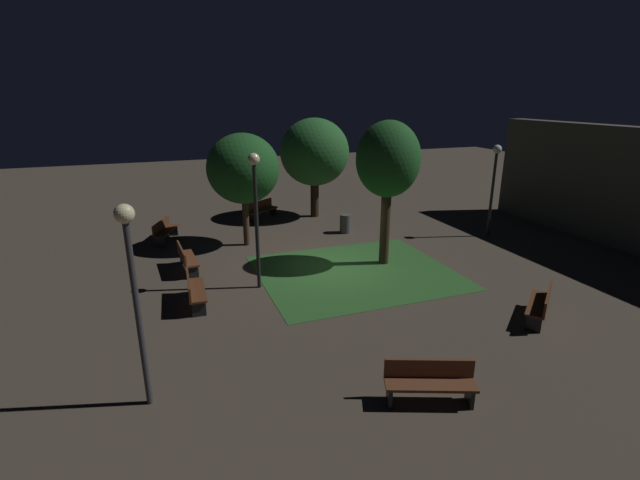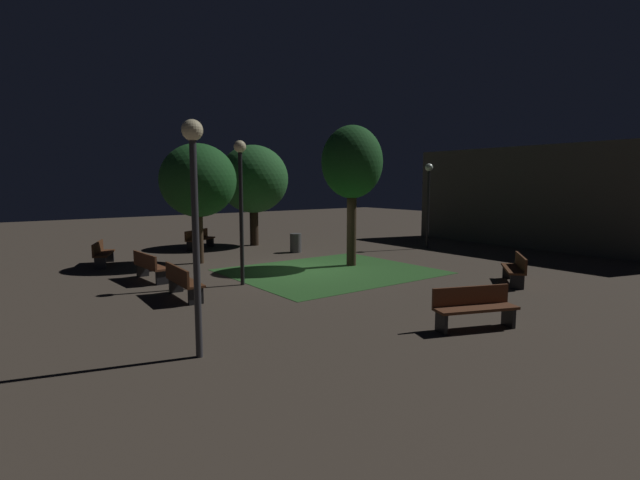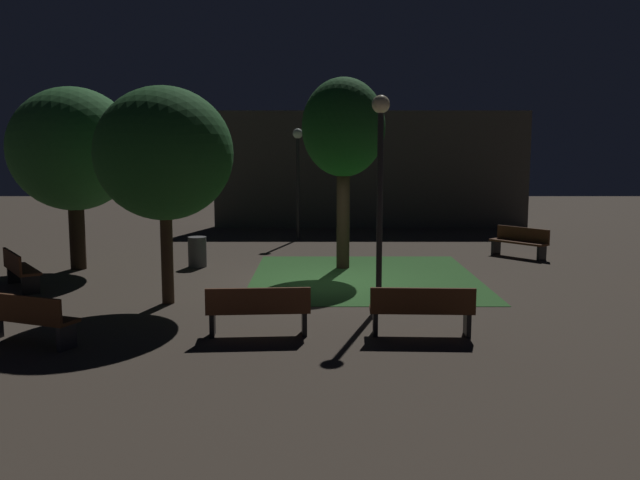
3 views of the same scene
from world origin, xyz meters
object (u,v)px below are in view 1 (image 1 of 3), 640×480
Objects in this scene: tree_lawn_side at (388,161)px; trash_bin at (345,224)px; tree_back_left at (315,153)px; lamp_post_near_wall at (255,198)px; bench_near_trees at (165,230)px; bench_corner at (430,381)px; lamp_post_plaza_west at (494,174)px; bench_back_row at (186,258)px; bench_lawn_edge at (261,209)px; tree_right_canopy at (243,169)px; bench_by_lamp at (541,304)px; lamp_post_plaza_east at (132,272)px; bench_path_side at (194,289)px.

tree_lawn_side reaches higher than trash_bin.
tree_back_left is 1.13× the size of lamp_post_near_wall.
tree_lawn_side is at bearing 53.37° from bench_near_trees.
bench_corner is at bearing 19.56° from bench_near_trees.
lamp_post_plaza_west is (4.10, 13.23, 2.24)m from bench_near_trees.
bench_back_row is 1.04× the size of bench_lawn_edge.
lamp_post_near_wall is 7.20m from trash_bin.
tree_back_left reaches higher than bench_back_row.
bench_corner is at bearing 7.32° from tree_right_canopy.
tree_back_left is 8.30m from lamp_post_plaza_west.
bench_back_row is at bearing -103.90° from tree_lawn_side.
bench_by_lamp is at bearing 9.52° from tree_back_left.
lamp_post_near_wall is at bearing -6.39° from tree_right_canopy.
trash_bin is (-9.42, 8.33, -2.42)m from lamp_post_plaza_east.
lamp_post_plaza_west is at bearing 76.53° from tree_right_canopy.
trash_bin is (-11.32, 3.04, -0.07)m from bench_corner.
bench_corner is 1.00× the size of bench_near_trees.
trash_bin is at bearing 177.23° from tree_lawn_side.
trash_bin is (-9.38, -1.77, -0.07)m from bench_by_lamp.
bench_path_side is 9.65m from bench_lawn_edge.
lamp_post_plaza_east reaches higher than bench_path_side.
bench_path_side is 0.38× the size of tree_back_left.
bench_back_row is 7.75m from tree_lawn_side.
tree_lawn_side is 1.05× the size of tree_back_left.
trash_bin is (-3.99, 0.19, -3.31)m from tree_lawn_side.
lamp_post_plaza_east reaches higher than bench_back_row.
bench_path_side is 0.36× the size of tree_lawn_side.
bench_corner is at bearing -44.83° from lamp_post_plaza_west.
bench_near_trees is 14.36m from bench_by_lamp.
tree_back_left reaches higher than bench_by_lamp.
bench_corner is 8.50m from tree_lawn_side.
lamp_post_plaza_east is (-1.89, -5.28, 2.35)m from bench_corner.
bench_corner is 11.54m from tree_right_canopy.
trash_bin is at bearing 138.54° from lamp_post_plaza_east.
bench_corner is 1.06× the size of bench_lawn_edge.
tree_right_canopy reaches higher than bench_lawn_edge.
bench_near_trees is 11.21m from lamp_post_plaza_east.
lamp_post_plaza_west reaches higher than bench_back_row.
lamp_post_plaza_east is at bearing -32.44° from tree_back_left.
bench_path_side is at bearing -147.16° from bench_corner.
bench_path_side is 6.18m from tree_right_canopy.
bench_lawn_edge is at bearing 155.12° from bench_path_side.
tree_right_canopy is 5.42× the size of trash_bin.
tree_lawn_side is (-1.14, 6.84, 3.25)m from bench_path_side.
tree_lawn_side is at bearing 76.10° from bench_back_row.
bench_by_lamp reaches higher than trash_bin.
lamp_post_near_wall reaches higher than bench_lawn_edge.
bench_by_lamp is 9.54m from trash_bin.
lamp_post_plaza_west is (2.42, 10.11, -0.40)m from tree_right_canopy.
tree_right_canopy reaches higher than lamp_post_plaza_east.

